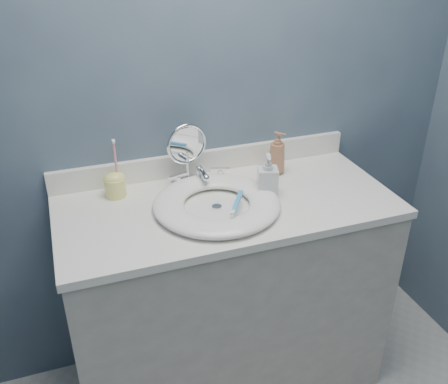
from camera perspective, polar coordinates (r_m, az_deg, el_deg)
name	(u,v)px	position (r m, az deg, el deg)	size (l,w,h in m)	color
back_wall	(203,94)	(1.91, -2.43, 11.14)	(2.20, 0.02, 2.40)	#435064
vanity_cabinet	(227,299)	(2.07, 0.33, -12.13)	(1.20, 0.55, 0.85)	beige
countertop	(227,205)	(1.81, 0.37, -1.54)	(1.22, 0.57, 0.03)	white
backsplash	(205,161)	(2.00, -2.17, 3.52)	(1.22, 0.02, 0.09)	white
basin	(217,203)	(1.76, -0.83, -1.32)	(0.45, 0.45, 0.04)	white
drain	(217,207)	(1.76, -0.83, -1.74)	(0.04, 0.04, 0.01)	silver
faucet	(200,177)	(1.92, -2.72, 1.69)	(0.25, 0.13, 0.07)	silver
makeup_mirror	(187,151)	(1.89, -4.26, 4.73)	(0.16, 0.09, 0.24)	silver
soap_bottle_amber	(277,153)	(1.98, 6.09, 4.46)	(0.07, 0.07, 0.17)	#A66C4A
soap_bottle_clear	(268,175)	(1.82, 5.02, 1.92)	(0.07, 0.07, 0.16)	silver
toothbrush_holder	(115,184)	(1.86, -12.36, 0.95)	(0.08, 0.08, 0.22)	#F9F27C
toothbrush_lying	(237,203)	(1.71, 1.49, -1.27)	(0.10, 0.16, 0.02)	#3B94D1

